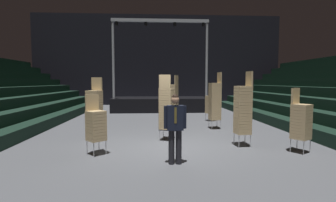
# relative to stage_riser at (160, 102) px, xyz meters

# --- Properties ---
(ground_plane) EXTENTS (22.00, 30.00, 0.10)m
(ground_plane) POSITION_rel_stage_riser_xyz_m (0.00, -9.91, -0.65)
(ground_plane) COLOR #515459
(arena_end_wall) EXTENTS (22.00, 0.30, 8.00)m
(arena_end_wall) POSITION_rel_stage_riser_xyz_m (0.00, 5.09, 3.40)
(arena_end_wall) COLOR black
(arena_end_wall) RESTS_ON ground_plane
(stage_riser) EXTENTS (6.64, 2.85, 6.13)m
(stage_riser) POSITION_rel_stage_riser_xyz_m (0.00, 0.00, 0.00)
(stage_riser) COLOR black
(stage_riser) RESTS_ON ground_plane
(man_with_tie) EXTENTS (0.57, 0.24, 1.76)m
(man_with_tie) POSITION_rel_stage_riser_xyz_m (0.05, -11.76, 0.40)
(man_with_tie) COLOR black
(man_with_tie) RESTS_ON ground_plane
(chair_stack_front_left) EXTENTS (0.55, 0.55, 2.22)m
(chair_stack_front_left) POSITION_rel_stage_riser_xyz_m (-2.56, -8.92, 0.51)
(chair_stack_front_left) COLOR #B2B5BA
(chair_stack_front_left) RESTS_ON ground_plane
(chair_stack_front_right) EXTENTS (0.61, 0.61, 1.88)m
(chair_stack_front_right) POSITION_rel_stage_riser_xyz_m (3.78, -10.93, 0.34)
(chair_stack_front_right) COLOR #B2B5BA
(chair_stack_front_right) RESTS_ON ground_plane
(chair_stack_mid_left) EXTENTS (0.62, 0.62, 1.71)m
(chair_stack_mid_left) POSITION_rel_stage_riser_xyz_m (-2.11, -10.79, 0.26)
(chair_stack_mid_left) COLOR #B2B5BA
(chair_stack_mid_left) RESTS_ON ground_plane
(chair_stack_mid_right) EXTENTS (0.59, 0.59, 2.39)m
(chair_stack_mid_right) POSITION_rel_stage_riser_xyz_m (0.51, -5.21, 0.60)
(chair_stack_mid_right) COLOR #B2B5BA
(chair_stack_mid_right) RESTS_ON ground_plane
(chair_stack_mid_centre) EXTENTS (0.57, 0.57, 2.31)m
(chair_stack_mid_centre) POSITION_rel_stage_riser_xyz_m (-0.02, -9.13, 0.55)
(chair_stack_mid_centre) COLOR #B2B5BA
(chair_stack_mid_centre) RESTS_ON ground_plane
(chair_stack_rear_left) EXTENTS (0.59, 0.59, 1.79)m
(chair_stack_rear_left) POSITION_rel_stage_riser_xyz_m (2.55, -4.83, 0.30)
(chair_stack_rear_left) COLOR #B2B5BA
(chair_stack_rear_left) RESTS_ON ground_plane
(chair_stack_rear_right) EXTENTS (0.48, 0.48, 2.39)m
(chair_stack_rear_right) POSITION_rel_stage_riser_xyz_m (2.36, -10.10, 0.60)
(chair_stack_rear_right) COLOR #B2B5BA
(chair_stack_rear_right) RESTS_ON ground_plane
(chair_stack_rear_centre) EXTENTS (0.50, 0.50, 2.48)m
(chair_stack_rear_centre) POSITION_rel_stage_riser_xyz_m (2.20, -7.07, 0.64)
(chair_stack_rear_centre) COLOR #B2B5BA
(chair_stack_rear_centre) RESTS_ON ground_plane
(equipment_road_case) EXTENTS (1.05, 0.88, 0.71)m
(equipment_road_case) POSITION_rel_stage_riser_xyz_m (0.26, -7.18, -0.24)
(equipment_road_case) COLOR black
(equipment_road_case) RESTS_ON ground_plane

